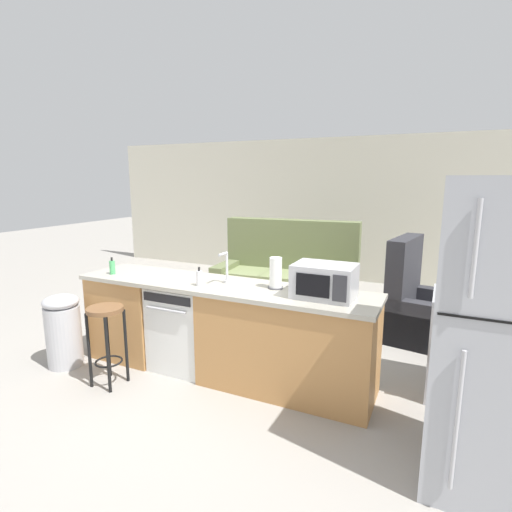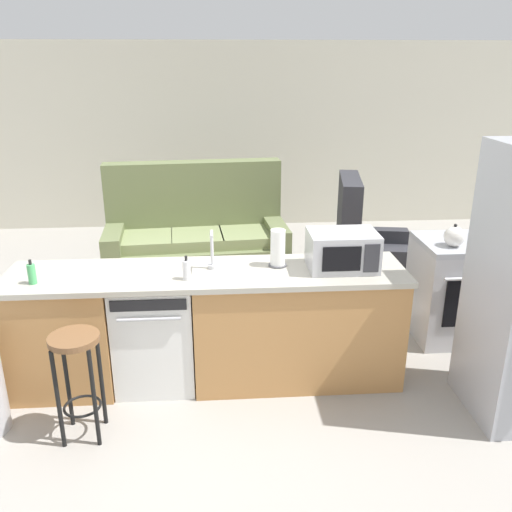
{
  "view_description": "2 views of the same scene",
  "coord_description": "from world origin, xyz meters",
  "px_view_note": "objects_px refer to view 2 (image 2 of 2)",
  "views": [
    {
      "loc": [
        2.0,
        -3.13,
        1.87
      ],
      "look_at": [
        0.23,
        0.62,
        1.06
      ],
      "focal_mm": 28.0,
      "sensor_mm": 36.0,
      "label": 1
    },
    {
      "loc": [
        0.25,
        -3.7,
        2.37
      ],
      "look_at": [
        0.53,
        0.27,
        0.91
      ],
      "focal_mm": 38.0,
      "sensor_mm": 36.0,
      "label": 2
    }
  ],
  "objects_px": {
    "dishwasher": "(156,332)",
    "soap_bottle": "(187,270)",
    "stove_range": "(459,289)",
    "microwave": "(342,250)",
    "couch": "(196,241)",
    "armchair": "(365,255)",
    "bar_stool": "(77,364)",
    "paper_towel_roll": "(278,248)",
    "dish_soap_bottle": "(32,274)",
    "kettle": "(454,236)"
  },
  "relations": [
    {
      "from": "kettle",
      "to": "armchair",
      "type": "distance_m",
      "value": 1.5
    },
    {
      "from": "kettle",
      "to": "bar_stool",
      "type": "xyz_separation_m",
      "value": [
        -2.86,
        -1.05,
        -0.45
      ]
    },
    {
      "from": "stove_range",
      "to": "dish_soap_bottle",
      "type": "bearing_deg",
      "value": -168.58
    },
    {
      "from": "soap_bottle",
      "to": "couch",
      "type": "height_order",
      "value": "couch"
    },
    {
      "from": "microwave",
      "to": "paper_towel_roll",
      "type": "relative_size",
      "value": 1.77
    },
    {
      "from": "dishwasher",
      "to": "couch",
      "type": "relative_size",
      "value": 0.41
    },
    {
      "from": "soap_bottle",
      "to": "microwave",
      "type": "bearing_deg",
      "value": 6.88
    },
    {
      "from": "couch",
      "to": "dishwasher",
      "type": "bearing_deg",
      "value": -95.98
    },
    {
      "from": "microwave",
      "to": "soap_bottle",
      "type": "height_order",
      "value": "microwave"
    },
    {
      "from": "bar_stool",
      "to": "microwave",
      "type": "bearing_deg",
      "value": 18.86
    },
    {
      "from": "microwave",
      "to": "bar_stool",
      "type": "distance_m",
      "value": 1.99
    },
    {
      "from": "soap_bottle",
      "to": "couch",
      "type": "relative_size",
      "value": 0.09
    },
    {
      "from": "stove_range",
      "to": "dish_soap_bottle",
      "type": "distance_m",
      "value": 3.51
    },
    {
      "from": "paper_towel_roll",
      "to": "dish_soap_bottle",
      "type": "bearing_deg",
      "value": -172.82
    },
    {
      "from": "kettle",
      "to": "bar_stool",
      "type": "height_order",
      "value": "kettle"
    },
    {
      "from": "stove_range",
      "to": "paper_towel_roll",
      "type": "bearing_deg",
      "value": -164.32
    },
    {
      "from": "microwave",
      "to": "stove_range",
      "type": "bearing_deg",
      "value": 24.59
    },
    {
      "from": "dish_soap_bottle",
      "to": "couch",
      "type": "relative_size",
      "value": 0.09
    },
    {
      "from": "stove_range",
      "to": "microwave",
      "type": "distance_m",
      "value": 1.45
    },
    {
      "from": "dishwasher",
      "to": "dish_soap_bottle",
      "type": "relative_size",
      "value": 4.77
    },
    {
      "from": "bar_stool",
      "to": "couch",
      "type": "bearing_deg",
      "value": 76.94
    },
    {
      "from": "microwave",
      "to": "dish_soap_bottle",
      "type": "height_order",
      "value": "microwave"
    },
    {
      "from": "dishwasher",
      "to": "stove_range",
      "type": "bearing_deg",
      "value": 11.91
    },
    {
      "from": "paper_towel_roll",
      "to": "couch",
      "type": "xyz_separation_m",
      "value": [
        -0.7,
        2.14,
        -0.64
      ]
    },
    {
      "from": "paper_towel_roll",
      "to": "armchair",
      "type": "relative_size",
      "value": 0.24
    },
    {
      "from": "kettle",
      "to": "dishwasher",
      "type": "bearing_deg",
      "value": -170.15
    },
    {
      "from": "soap_bottle",
      "to": "armchair",
      "type": "xyz_separation_m",
      "value": [
        1.81,
        1.87,
        -0.62
      ]
    },
    {
      "from": "bar_stool",
      "to": "couch",
      "type": "relative_size",
      "value": 0.36
    },
    {
      "from": "stove_range",
      "to": "microwave",
      "type": "xyz_separation_m",
      "value": [
        -1.2,
        -0.55,
        0.59
      ]
    },
    {
      "from": "kettle",
      "to": "armchair",
      "type": "xyz_separation_m",
      "value": [
        -0.36,
        1.31,
        -0.64
      ]
    },
    {
      "from": "dishwasher",
      "to": "microwave",
      "type": "height_order",
      "value": "microwave"
    },
    {
      "from": "stove_range",
      "to": "soap_bottle",
      "type": "relative_size",
      "value": 5.11
    },
    {
      "from": "dishwasher",
      "to": "kettle",
      "type": "bearing_deg",
      "value": 9.85
    },
    {
      "from": "microwave",
      "to": "soap_bottle",
      "type": "xyz_separation_m",
      "value": [
        -1.14,
        -0.14,
        -0.07
      ]
    },
    {
      "from": "dishwasher",
      "to": "microwave",
      "type": "distance_m",
      "value": 1.53
    },
    {
      "from": "microwave",
      "to": "couch",
      "type": "xyz_separation_m",
      "value": [
        -1.17,
        2.22,
        -0.65
      ]
    },
    {
      "from": "paper_towel_roll",
      "to": "microwave",
      "type": "bearing_deg",
      "value": -9.78
    },
    {
      "from": "dishwasher",
      "to": "armchair",
      "type": "distance_m",
      "value": 2.7
    },
    {
      "from": "dish_soap_bottle",
      "to": "bar_stool",
      "type": "height_order",
      "value": "dish_soap_bottle"
    },
    {
      "from": "dishwasher",
      "to": "dish_soap_bottle",
      "type": "distance_m",
      "value": 0.98
    },
    {
      "from": "stove_range",
      "to": "microwave",
      "type": "height_order",
      "value": "microwave"
    },
    {
      "from": "bar_stool",
      "to": "couch",
      "type": "height_order",
      "value": "couch"
    },
    {
      "from": "microwave",
      "to": "bar_stool",
      "type": "relative_size",
      "value": 0.68
    },
    {
      "from": "dish_soap_bottle",
      "to": "kettle",
      "type": "xyz_separation_m",
      "value": [
        3.23,
        0.56,
        0.01
      ]
    },
    {
      "from": "soap_bottle",
      "to": "armchair",
      "type": "distance_m",
      "value": 2.68
    },
    {
      "from": "microwave",
      "to": "couch",
      "type": "distance_m",
      "value": 2.59
    },
    {
      "from": "dishwasher",
      "to": "soap_bottle",
      "type": "xyz_separation_m",
      "value": [
        0.26,
        -0.14,
        0.55
      ]
    },
    {
      "from": "dish_soap_bottle",
      "to": "couch",
      "type": "xyz_separation_m",
      "value": [
        1.03,
        2.36,
        -0.58
      ]
    },
    {
      "from": "stove_range",
      "to": "armchair",
      "type": "relative_size",
      "value": 0.75
    },
    {
      "from": "bar_stool",
      "to": "kettle",
      "type": "bearing_deg",
      "value": 20.11
    }
  ]
}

